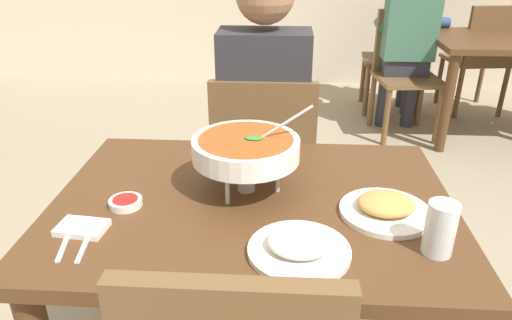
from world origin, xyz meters
name	(u,v)px	position (x,y,z in m)	size (l,w,h in m)	color
dining_table_main	(253,235)	(0.00, 0.00, 0.61)	(1.11, 0.80, 0.73)	#51331C
chair_diner_main	(264,163)	(0.00, 0.69, 0.51)	(0.44, 0.44, 0.90)	brown
diner_main	(265,108)	(0.00, 0.72, 0.75)	(0.40, 0.45, 1.31)	#2D2D38
curry_bowl	(246,149)	(-0.02, 0.05, 0.86)	(0.33, 0.30, 0.26)	silver
rice_plate	(299,246)	(0.12, -0.24, 0.75)	(0.24, 0.24, 0.06)	white
appetizer_plate	(386,208)	(0.35, -0.06, 0.75)	(0.24, 0.24, 0.06)	white
sauce_dish	(126,202)	(-0.34, -0.06, 0.74)	(0.09, 0.09, 0.02)	white
napkin_folded	(82,228)	(-0.41, -0.18, 0.74)	(0.12, 0.08, 0.02)	white
fork_utensil	(66,240)	(-0.43, -0.23, 0.74)	(0.01, 0.17, 0.01)	silver
spoon_utensil	(86,241)	(-0.38, -0.23, 0.74)	(0.01, 0.17, 0.01)	silver
drink_glass	(440,231)	(0.44, -0.22, 0.79)	(0.07, 0.07, 0.13)	silver
dining_table_far	(502,56)	(1.63, 2.36, 0.60)	(1.00, 0.80, 0.73)	#51331C
chair_bg_left	(405,66)	(0.97, 2.40, 0.51)	(0.49, 0.49, 0.90)	brown
chair_bg_middle	(403,51)	(1.05, 2.88, 0.51)	(0.46, 0.46, 0.90)	brown
chair_bg_corner	(483,54)	(1.68, 2.83, 0.51)	(0.49, 0.49, 0.90)	brown
patron_bg_left	(408,33)	(0.96, 2.41, 0.75)	(0.40, 0.45, 1.31)	#2D2D38
patron_bg_middle	(405,22)	(1.04, 2.89, 0.75)	(0.45, 0.40, 1.31)	#2D2D38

